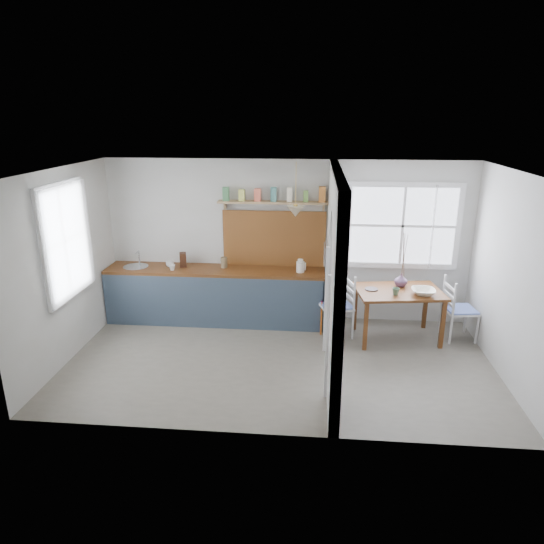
# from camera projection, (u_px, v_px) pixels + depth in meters

# --- Properties ---
(floor) EXTENTS (5.80, 3.20, 0.01)m
(floor) POSITION_uv_depth(u_px,v_px,m) (279.00, 362.00, 6.68)
(floor) COLOR slate
(floor) RESTS_ON ground
(ceiling) EXTENTS (5.80, 3.20, 0.01)m
(ceiling) POSITION_uv_depth(u_px,v_px,m) (280.00, 171.00, 5.87)
(ceiling) COLOR silver
(ceiling) RESTS_ON walls
(walls) EXTENTS (5.81, 3.21, 2.60)m
(walls) POSITION_uv_depth(u_px,v_px,m) (279.00, 272.00, 6.28)
(walls) COLOR silver
(walls) RESTS_ON floor
(partition) EXTENTS (0.12, 3.20, 2.60)m
(partition) POSITION_uv_depth(u_px,v_px,m) (334.00, 261.00, 6.23)
(partition) COLOR silver
(partition) RESTS_ON floor
(kitchen_window) EXTENTS (0.10, 1.16, 1.50)m
(kitchen_window) POSITION_uv_depth(u_px,v_px,m) (64.00, 241.00, 6.41)
(kitchen_window) COLOR white
(kitchen_window) RESTS_ON walls
(nook_window) EXTENTS (1.76, 0.10, 1.30)m
(nook_window) POSITION_uv_depth(u_px,v_px,m) (403.00, 226.00, 7.51)
(nook_window) COLOR white
(nook_window) RESTS_ON walls
(counter) EXTENTS (3.50, 0.60, 0.90)m
(counter) POSITION_uv_depth(u_px,v_px,m) (216.00, 294.00, 7.89)
(counter) COLOR brown
(counter) RESTS_ON floor
(sink) EXTENTS (0.40, 0.40, 0.02)m
(sink) POSITION_uv_depth(u_px,v_px,m) (136.00, 267.00, 7.84)
(sink) COLOR silver
(sink) RESTS_ON counter
(backsplash) EXTENTS (1.65, 0.03, 0.90)m
(backsplash) POSITION_uv_depth(u_px,v_px,m) (274.00, 239.00, 7.77)
(backsplash) COLOR brown
(backsplash) RESTS_ON walls
(shelf) EXTENTS (1.75, 0.20, 0.21)m
(shelf) POSITION_uv_depth(u_px,v_px,m) (274.00, 199.00, 7.49)
(shelf) COLOR tan
(shelf) RESTS_ON walls
(pendant_lamp) EXTENTS (0.26, 0.26, 0.16)m
(pendant_lamp) POSITION_uv_depth(u_px,v_px,m) (295.00, 211.00, 7.17)
(pendant_lamp) COLOR beige
(pendant_lamp) RESTS_ON ceiling
(utensil_rail) EXTENTS (0.02, 0.50, 0.02)m
(utensil_rail) POSITION_uv_depth(u_px,v_px,m) (326.00, 244.00, 7.03)
(utensil_rail) COLOR silver
(utensil_rail) RESTS_ON partition
(dining_table) EXTENTS (1.34, 0.99, 0.77)m
(dining_table) POSITION_uv_depth(u_px,v_px,m) (397.00, 315.00, 7.27)
(dining_table) COLOR brown
(dining_table) RESTS_ON floor
(chair_left) EXTENTS (0.57, 0.57, 1.00)m
(chair_left) POSITION_uv_depth(u_px,v_px,m) (336.00, 305.00, 7.35)
(chair_left) COLOR silver
(chair_left) RESTS_ON floor
(chair_right) EXTENTS (0.49, 0.49, 0.95)m
(chair_right) POSITION_uv_depth(u_px,v_px,m) (460.00, 309.00, 7.24)
(chair_right) COLOR silver
(chair_right) RESTS_ON floor
(kettle) EXTENTS (0.20, 0.17, 0.20)m
(kettle) POSITION_uv_depth(u_px,v_px,m) (300.00, 266.00, 7.54)
(kettle) COLOR white
(kettle) RESTS_ON counter
(mug_a) EXTENTS (0.11, 0.11, 0.09)m
(mug_a) POSITION_uv_depth(u_px,v_px,m) (172.00, 268.00, 7.65)
(mug_a) COLOR silver
(mug_a) RESTS_ON counter
(mug_b) EXTENTS (0.16, 0.16, 0.10)m
(mug_b) POSITION_uv_depth(u_px,v_px,m) (170.00, 264.00, 7.82)
(mug_b) COLOR silver
(mug_b) RESTS_ON counter
(knife_block) EXTENTS (0.14, 0.17, 0.23)m
(knife_block) POSITION_uv_depth(u_px,v_px,m) (183.00, 260.00, 7.82)
(knife_block) COLOR #371E10
(knife_block) RESTS_ON counter
(jar) EXTENTS (0.13, 0.13, 0.17)m
(jar) POSITION_uv_depth(u_px,v_px,m) (224.00, 262.00, 7.77)
(jar) COLOR brown
(jar) RESTS_ON counter
(towel_magenta) EXTENTS (0.02, 0.03, 0.52)m
(towel_magenta) POSITION_uv_depth(u_px,v_px,m) (321.00, 317.00, 7.47)
(towel_magenta) COLOR #A10D42
(towel_magenta) RESTS_ON counter
(towel_orange) EXTENTS (0.02, 0.03, 0.55)m
(towel_orange) POSITION_uv_depth(u_px,v_px,m) (321.00, 320.00, 7.43)
(towel_orange) COLOR #C45B17
(towel_orange) RESTS_ON counter
(bowl) EXTENTS (0.34, 0.34, 0.08)m
(bowl) POSITION_uv_depth(u_px,v_px,m) (423.00, 292.00, 6.98)
(bowl) COLOR white
(bowl) RESTS_ON dining_table
(table_cup) EXTENTS (0.12, 0.12, 0.10)m
(table_cup) POSITION_uv_depth(u_px,v_px,m) (396.00, 291.00, 6.96)
(table_cup) COLOR #4F7153
(table_cup) RESTS_ON dining_table
(plate) EXTENTS (0.24, 0.24, 0.02)m
(plate) POSITION_uv_depth(u_px,v_px,m) (371.00, 289.00, 7.18)
(plate) COLOR #332B2D
(plate) RESTS_ON dining_table
(vase) EXTENTS (0.25, 0.25, 0.20)m
(vase) POSITION_uv_depth(u_px,v_px,m) (401.00, 280.00, 7.28)
(vase) COLOR #5C3F60
(vase) RESTS_ON dining_table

